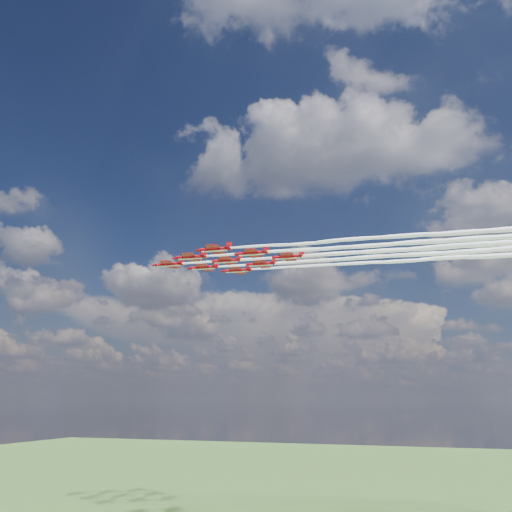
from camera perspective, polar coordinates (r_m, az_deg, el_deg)
name	(u,v)px	position (r m, az deg, el deg)	size (l,w,h in m)	color
jet_lead	(331,254)	(159.45, 8.62, 0.22)	(117.64, 16.83, 2.97)	#B40A15
jet_row2_port	(364,246)	(152.69, 12.24, 1.15)	(117.64, 16.83, 2.97)	#B40A15
jet_row2_starb	(365,258)	(165.49, 12.35, -0.19)	(117.64, 16.83, 2.97)	#B40A15
jet_row3_port	(400,237)	(146.63, 16.19, 2.15)	(117.64, 16.83, 2.97)	#B40A15
jet_row3_centre	(398,250)	(159.37, 15.97, 0.68)	(117.64, 16.83, 2.97)	#B40A15
jet_row3_starb	(397,261)	(172.19, 15.80, -0.57)	(117.64, 16.83, 2.97)	#B40A15
jet_row4_port	(436,241)	(153.97, 19.88, 1.62)	(117.64, 16.83, 2.97)	#B40A15
jet_row4_starb	(431,254)	(166.68, 19.39, 0.25)	(117.64, 16.83, 2.97)	#B40A15
jet_tail	(470,245)	(161.90, 23.22, 1.13)	(117.64, 16.83, 2.97)	#B40A15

